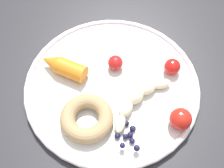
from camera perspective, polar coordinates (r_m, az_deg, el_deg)
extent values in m
cube|color=#26262B|center=(0.61, -1.04, 0.48)|extent=(1.07, 0.94, 0.03)
cube|color=#281F27|center=(1.29, -11.40, 13.73)|extent=(0.05, 0.05, 0.70)
cylinder|color=silver|center=(0.58, 0.00, -0.31)|extent=(0.35, 0.35, 0.01)
torus|color=silver|center=(0.57, 0.00, 0.00)|extent=(0.36, 0.36, 0.01)
ellipsoid|color=#F7E7BF|center=(0.57, 10.07, 0.00)|extent=(0.04, 0.04, 0.02)
ellipsoid|color=#F7E7BF|center=(0.56, 7.21, -0.86)|extent=(0.05, 0.04, 0.02)
ellipsoid|color=#F7E7BF|center=(0.54, 4.72, -2.47)|extent=(0.05, 0.04, 0.03)
ellipsoid|color=#F7E7BF|center=(0.53, 2.79, -5.03)|extent=(0.04, 0.03, 0.02)
ellipsoid|color=#F7E7BF|center=(0.52, 1.66, -8.10)|extent=(0.04, 0.02, 0.02)
cylinder|color=orange|center=(0.58, -8.28, 2.85)|extent=(0.04, 0.06, 0.04)
cone|color=orange|center=(0.60, -12.48, 4.52)|extent=(0.04, 0.04, 0.04)
torus|color=tan|center=(0.52, -4.72, -7.07)|extent=(0.13, 0.13, 0.03)
sphere|color=#191638|center=(0.52, 2.73, -10.65)|extent=(0.01, 0.01, 0.01)
sphere|color=#191638|center=(0.52, 1.09, -10.54)|extent=(0.01, 0.01, 0.01)
sphere|color=#191638|center=(0.53, 2.98, -8.02)|extent=(0.01, 0.01, 0.01)
sphere|color=#191638|center=(0.52, 3.74, -10.31)|extent=(0.01, 0.01, 0.01)
sphere|color=#191638|center=(0.52, 4.13, -11.51)|extent=(0.01, 0.01, 0.01)
sphere|color=#191638|center=(0.52, 4.25, -9.07)|extent=(0.01, 0.01, 0.01)
sphere|color=#191638|center=(0.50, 2.13, -12.43)|extent=(0.01, 0.01, 0.01)
sphere|color=#191638|center=(0.50, 5.07, -12.89)|extent=(0.01, 0.01, 0.01)
sphere|color=red|center=(0.59, 12.19, 3.48)|extent=(0.03, 0.03, 0.03)
sphere|color=red|center=(0.53, 13.82, -6.93)|extent=(0.04, 0.04, 0.04)
sphere|color=red|center=(0.59, 0.70, 4.36)|extent=(0.03, 0.03, 0.03)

